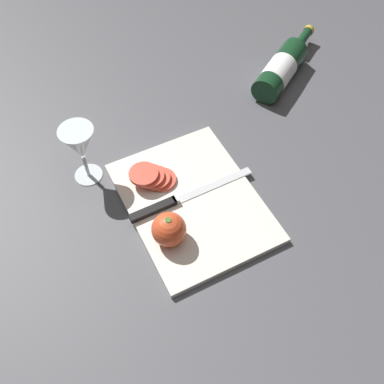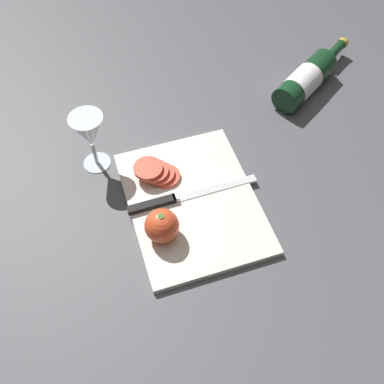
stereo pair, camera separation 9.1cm
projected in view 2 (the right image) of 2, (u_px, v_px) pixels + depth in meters
The scene contains 7 objects.
ground_plane at pixel (183, 206), 1.03m from camera, with size 3.00×3.00×0.00m, color #4C4C51.
cutting_board at pixel (192, 202), 1.03m from camera, with size 0.38×0.29×0.02m.
wine_bottle at pixel (307, 79), 1.23m from camera, with size 0.22×0.31×0.08m.
wine_glass at pixel (89, 133), 1.02m from camera, with size 0.08×0.08×0.16m.
whole_tomato at pixel (162, 226), 0.94m from camera, with size 0.07×0.07×0.08m.
knife at pixel (166, 201), 1.02m from camera, with size 0.02×0.31×0.01m.
tomato_slice_stack_near at pixel (157, 172), 1.05m from camera, with size 0.09×0.11×0.03m.
Camera 2 is at (-0.55, 0.16, 0.86)m, focal length 42.00 mm.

